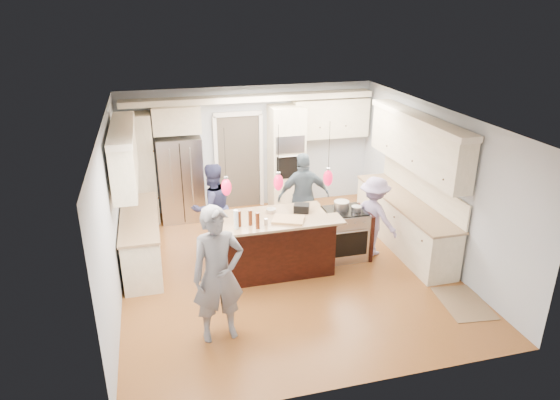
% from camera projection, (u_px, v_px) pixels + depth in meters
% --- Properties ---
extents(ground_plane, '(6.00, 6.00, 0.00)m').
position_uv_depth(ground_plane, '(285.00, 268.00, 8.78)').
color(ground_plane, '#9B572A').
rests_on(ground_plane, ground).
extents(room_shell, '(5.54, 6.04, 2.72)m').
position_uv_depth(room_shell, '(285.00, 170.00, 8.10)').
color(room_shell, '#B2BCC6').
rests_on(room_shell, ground).
extents(refrigerator, '(0.90, 0.70, 1.80)m').
position_uv_depth(refrigerator, '(181.00, 178.00, 10.45)').
color(refrigerator, '#B7B7BC').
rests_on(refrigerator, ground).
extents(oven_column, '(0.72, 0.69, 2.30)m').
position_uv_depth(oven_column, '(286.00, 158.00, 10.92)').
color(oven_column, '#F4E7C6').
rests_on(oven_column, ground).
extents(back_upper_cabinets, '(5.30, 0.61, 2.54)m').
position_uv_depth(back_upper_cabinets, '(217.00, 139.00, 10.46)').
color(back_upper_cabinets, '#F4E7C6').
rests_on(back_upper_cabinets, ground).
extents(right_counter_run, '(0.64, 3.10, 2.51)m').
position_uv_depth(right_counter_run, '(408.00, 193.00, 9.23)').
color(right_counter_run, '#F4E7C6').
rests_on(right_counter_run, ground).
extents(left_cabinets, '(0.64, 2.30, 2.51)m').
position_uv_depth(left_cabinets, '(135.00, 209.00, 8.53)').
color(left_cabinets, '#F4E7C6').
rests_on(left_cabinets, ground).
extents(kitchen_island, '(2.10, 1.46, 1.12)m').
position_uv_depth(kitchen_island, '(270.00, 243.00, 8.61)').
color(kitchen_island, black).
rests_on(kitchen_island, ground).
extents(island_range, '(0.82, 0.71, 0.92)m').
position_uv_depth(island_range, '(345.00, 233.00, 9.02)').
color(island_range, '#B7B7BC').
rests_on(island_range, ground).
extents(pendant_lights, '(1.75, 0.15, 1.03)m').
position_uv_depth(pendant_lights, '(278.00, 182.00, 7.59)').
color(pendant_lights, black).
rests_on(pendant_lights, ground).
extents(person_bar_end, '(0.75, 0.53, 1.96)m').
position_uv_depth(person_bar_end, '(218.00, 275.00, 6.65)').
color(person_bar_end, slate).
rests_on(person_bar_end, ground).
extents(person_far_left, '(0.98, 0.87, 1.68)m').
position_uv_depth(person_far_left, '(212.00, 208.00, 9.15)').
color(person_far_left, navy).
rests_on(person_far_left, ground).
extents(person_far_right, '(1.03, 0.46, 1.73)m').
position_uv_depth(person_far_right, '(304.00, 197.00, 9.58)').
color(person_far_right, slate).
rests_on(person_far_right, ground).
extents(person_range_side, '(0.95, 1.10, 1.48)m').
position_uv_depth(person_range_side, '(374.00, 216.00, 9.02)').
color(person_range_side, '#9B8DBE').
rests_on(person_range_side, ground).
extents(floor_rug, '(0.78, 1.05, 0.01)m').
position_uv_depth(floor_rug, '(464.00, 303.00, 7.75)').
color(floor_rug, brown).
rests_on(floor_rug, ground).
extents(water_bottle, '(0.07, 0.07, 0.31)m').
position_uv_depth(water_bottle, '(236.00, 219.00, 7.60)').
color(water_bottle, silver).
rests_on(water_bottle, kitchen_island).
extents(beer_bottle_a, '(0.07, 0.07, 0.25)m').
position_uv_depth(beer_bottle_a, '(250.00, 218.00, 7.73)').
color(beer_bottle_a, '#4D200D').
rests_on(beer_bottle_a, kitchen_island).
extents(beer_bottle_b, '(0.08, 0.08, 0.26)m').
position_uv_depth(beer_bottle_b, '(258.00, 221.00, 7.62)').
color(beer_bottle_b, '#4D200D').
rests_on(beer_bottle_b, kitchen_island).
extents(beer_bottle_c, '(0.09, 0.09, 0.26)m').
position_uv_depth(beer_bottle_c, '(239.00, 219.00, 7.69)').
color(beer_bottle_c, '#4D200D').
rests_on(beer_bottle_c, kitchen_island).
extents(drink_can, '(0.06, 0.06, 0.11)m').
position_uv_depth(drink_can, '(266.00, 222.00, 7.76)').
color(drink_can, '#B7B7BC').
rests_on(drink_can, kitchen_island).
extents(cutting_board, '(0.59, 0.52, 0.04)m').
position_uv_depth(cutting_board, '(288.00, 220.00, 7.92)').
color(cutting_board, '#B08051').
rests_on(cutting_board, kitchen_island).
extents(pot_large, '(0.27, 0.27, 0.16)m').
position_uv_depth(pot_large, '(341.00, 205.00, 8.83)').
color(pot_large, '#B7B7BC').
rests_on(pot_large, island_range).
extents(pot_small, '(0.18, 0.18, 0.09)m').
position_uv_depth(pot_small, '(356.00, 209.00, 8.79)').
color(pot_small, '#B7B7BC').
rests_on(pot_small, island_range).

